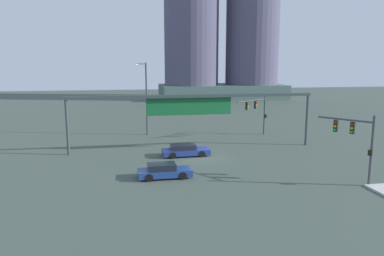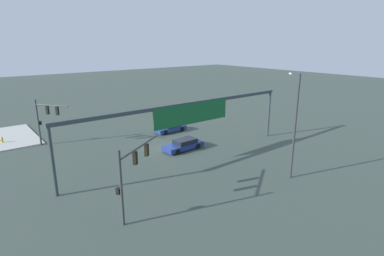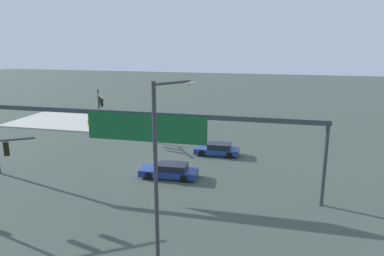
{
  "view_description": "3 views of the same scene",
  "coord_description": "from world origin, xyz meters",
  "px_view_note": "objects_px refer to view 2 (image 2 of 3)",
  "views": [
    {
      "loc": [
        -7.35,
        -35.55,
        9.44
      ],
      "look_at": [
        -1.22,
        -1.87,
        3.41
      ],
      "focal_mm": 34.71,
      "sensor_mm": 36.0,
      "label": 1
    },
    {
      "loc": [
        18.44,
        27.91,
        11.97
      ],
      "look_at": [
        -1.85,
        2.07,
        2.71
      ],
      "focal_mm": 28.64,
      "sensor_mm": 36.0,
      "label": 2
    },
    {
      "loc": [
        -9.84,
        28.05,
        11.18
      ],
      "look_at": [
        -2.44,
        -2.72,
        3.43
      ],
      "focal_mm": 33.34,
      "sensor_mm": 36.0,
      "label": 3
    }
  ],
  "objects_px": {
    "sedan_car_waiting_far": "(171,128)",
    "fire_hydrant_on_curb": "(2,140)",
    "sedan_car_approaching": "(184,145)",
    "traffic_signal_near_corner": "(132,167)",
    "streetlamp_curved_arm": "(295,120)",
    "traffic_signal_opposite_side": "(45,116)"
  },
  "relations": [
    {
      "from": "traffic_signal_opposite_side",
      "to": "sedan_car_waiting_far",
      "type": "distance_m",
      "value": 15.68
    },
    {
      "from": "sedan_car_approaching",
      "to": "streetlamp_curved_arm",
      "type": "bearing_deg",
      "value": 103.22
    },
    {
      "from": "traffic_signal_near_corner",
      "to": "fire_hydrant_on_curb",
      "type": "xyz_separation_m",
      "value": [
        5.22,
        -24.11,
        -3.11
      ]
    },
    {
      "from": "traffic_signal_near_corner",
      "to": "traffic_signal_opposite_side",
      "type": "height_order",
      "value": "traffic_signal_opposite_side"
    },
    {
      "from": "fire_hydrant_on_curb",
      "to": "sedan_car_waiting_far",
      "type": "bearing_deg",
      "value": 156.23
    },
    {
      "from": "streetlamp_curved_arm",
      "to": "sedan_car_approaching",
      "type": "bearing_deg",
      "value": 50.99
    },
    {
      "from": "traffic_signal_near_corner",
      "to": "sedan_car_waiting_far",
      "type": "bearing_deg",
      "value": 15.41
    },
    {
      "from": "sedan_car_approaching",
      "to": "sedan_car_waiting_far",
      "type": "relative_size",
      "value": 1.09
    },
    {
      "from": "traffic_signal_near_corner",
      "to": "streetlamp_curved_arm",
      "type": "height_order",
      "value": "streetlamp_curved_arm"
    },
    {
      "from": "traffic_signal_opposite_side",
      "to": "sedan_car_waiting_far",
      "type": "relative_size",
      "value": 1.24
    },
    {
      "from": "streetlamp_curved_arm",
      "to": "sedan_car_waiting_far",
      "type": "bearing_deg",
      "value": 36.79
    },
    {
      "from": "traffic_signal_near_corner",
      "to": "sedan_car_approaching",
      "type": "relative_size",
      "value": 1.11
    },
    {
      "from": "traffic_signal_opposite_side",
      "to": "sedan_car_approaching",
      "type": "bearing_deg",
      "value": 12.35
    },
    {
      "from": "traffic_signal_near_corner",
      "to": "streetlamp_curved_arm",
      "type": "relative_size",
      "value": 0.57
    },
    {
      "from": "traffic_signal_near_corner",
      "to": "sedan_car_waiting_far",
      "type": "distance_m",
      "value": 21.16
    },
    {
      "from": "traffic_signal_near_corner",
      "to": "streetlamp_curved_arm",
      "type": "distance_m",
      "value": 14.68
    },
    {
      "from": "traffic_signal_near_corner",
      "to": "sedan_car_approaching",
      "type": "height_order",
      "value": "traffic_signal_near_corner"
    },
    {
      "from": "sedan_car_waiting_far",
      "to": "fire_hydrant_on_curb",
      "type": "height_order",
      "value": "sedan_car_waiting_far"
    },
    {
      "from": "sedan_car_approaching",
      "to": "fire_hydrant_on_curb",
      "type": "xyz_separation_m",
      "value": [
        16.17,
        -15.34,
        -0.09
      ]
    },
    {
      "from": "fire_hydrant_on_curb",
      "to": "sedan_car_approaching",
      "type": "bearing_deg",
      "value": 136.5
    },
    {
      "from": "sedan_car_approaching",
      "to": "fire_hydrant_on_curb",
      "type": "distance_m",
      "value": 22.29
    },
    {
      "from": "traffic_signal_near_corner",
      "to": "streetlamp_curved_arm",
      "type": "bearing_deg",
      "value": -45.8
    }
  ]
}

